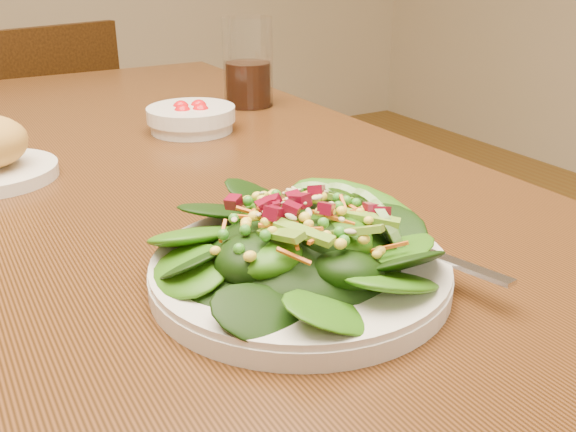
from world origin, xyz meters
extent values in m
cube|color=#542D15|center=(0.00, 0.00, 0.73)|extent=(0.90, 1.40, 0.04)
cylinder|color=#321C07|center=(0.39, 0.64, 0.35)|extent=(0.07, 0.07, 0.71)
cube|color=#321C07|center=(0.08, 1.09, 0.39)|extent=(0.48, 0.48, 0.04)
cylinder|color=#321C07|center=(0.19, 1.29, 0.19)|extent=(0.04, 0.04, 0.37)
cylinder|color=#321C07|center=(0.29, 0.98, 0.19)|extent=(0.04, 0.04, 0.37)
cylinder|color=#321C07|center=(-0.03, 0.88, 0.19)|extent=(0.04, 0.04, 0.37)
cube|color=#321C07|center=(0.14, 0.91, 0.62)|extent=(0.36, 0.13, 0.42)
cylinder|color=silver|center=(0.08, -0.38, 0.76)|extent=(0.25, 0.25, 0.02)
ellipsoid|color=black|center=(0.08, -0.38, 0.79)|extent=(0.17, 0.17, 0.04)
cube|color=silver|center=(0.19, -0.41, 0.77)|extent=(0.05, 0.18, 0.01)
cylinder|color=silver|center=(0.19, 0.12, 0.77)|extent=(0.13, 0.13, 0.04)
sphere|color=red|center=(0.20, 0.13, 0.78)|extent=(0.03, 0.03, 0.03)
sphere|color=red|center=(0.18, 0.13, 0.78)|extent=(0.03, 0.03, 0.03)
sphere|color=red|center=(0.17, 0.11, 0.78)|extent=(0.03, 0.03, 0.03)
sphere|color=red|center=(0.20, 0.10, 0.78)|extent=(0.03, 0.03, 0.03)
cylinder|color=silver|center=(0.34, 0.23, 0.83)|extent=(0.09, 0.09, 0.15)
cylinder|color=black|center=(0.34, 0.23, 0.79)|extent=(0.08, 0.08, 0.08)
camera|label=1|loc=(-0.17, -0.79, 1.02)|focal=40.00mm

